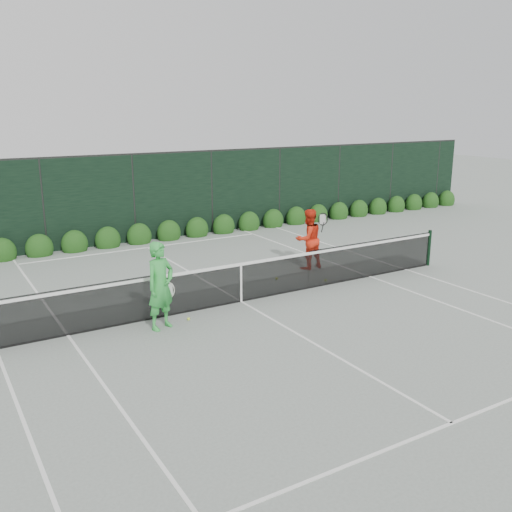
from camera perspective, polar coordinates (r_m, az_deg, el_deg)
ground at (r=13.86m, az=-1.50°, el=-4.60°), size 80.00×80.00×0.00m
tennis_net at (r=13.69m, az=-1.60°, el=-2.51°), size 12.90×0.10×1.07m
player_woman at (r=12.13m, az=-9.52°, el=-2.95°), size 0.81×0.67×1.89m
player_man at (r=16.54m, az=5.27°, el=1.70°), size 0.93×0.68×1.75m
court_lines at (r=13.86m, az=-1.50°, el=-4.57°), size 11.03×23.83×0.01m
windscreen_fence at (r=11.23m, az=5.28°, el=-1.20°), size 32.00×21.07×3.06m
hedge_row at (r=20.11m, az=-11.60°, el=1.91°), size 31.66×0.65×0.94m
tennis_balls at (r=14.56m, az=1.26°, el=-3.50°), size 4.46×1.63×0.07m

